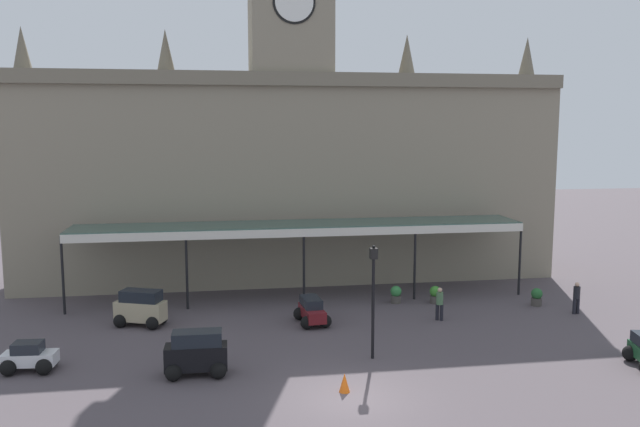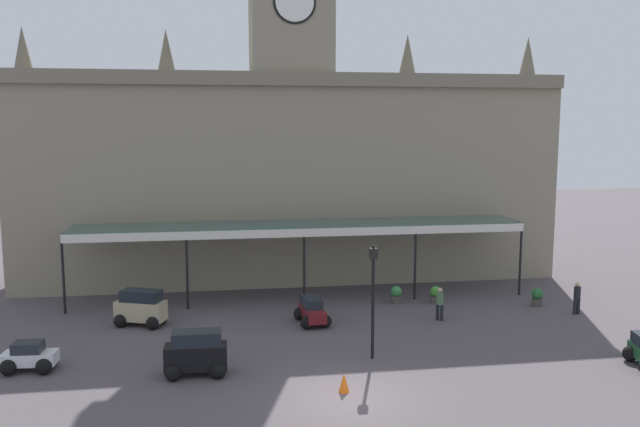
% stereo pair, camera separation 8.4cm
% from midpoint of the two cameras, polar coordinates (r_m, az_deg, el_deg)
% --- Properties ---
extents(ground_plane, '(140.00, 140.00, 0.00)m').
position_cam_midpoint_polar(ground_plane, '(24.11, 2.80, -15.92)').
color(ground_plane, '#50474C').
extents(station_building, '(32.98, 5.66, 20.04)m').
position_cam_midpoint_polar(station_building, '(40.81, -2.51, 4.22)').
color(station_building, gray).
rests_on(station_building, ground).
extents(entrance_canopy, '(25.09, 3.26, 4.24)m').
position_cam_midpoint_polar(entrance_canopy, '(36.22, -1.60, -1.14)').
color(entrance_canopy, '#38564C').
rests_on(entrance_canopy, ground).
extents(car_maroon_estate, '(1.69, 2.33, 1.27)m').
position_cam_midpoint_polar(car_maroon_estate, '(32.28, -0.63, -8.65)').
color(car_maroon_estate, maroon).
rests_on(car_maroon_estate, ground).
extents(car_black_van, '(2.42, 1.63, 1.77)m').
position_cam_midpoint_polar(car_black_van, '(26.30, -10.71, -12.10)').
color(car_black_van, black).
rests_on(car_black_van, ground).
extents(car_white_sedan, '(2.11, 1.62, 1.19)m').
position_cam_midpoint_polar(car_white_sedan, '(28.78, -24.03, -11.54)').
color(car_white_sedan, silver).
rests_on(car_white_sedan, ground).
extents(car_beige_van, '(2.58, 2.14, 1.77)m').
position_cam_midpoint_polar(car_beige_van, '(33.05, -15.35, -8.11)').
color(car_beige_van, tan).
rests_on(car_beige_van, ground).
extents(pedestrian_beside_cars, '(0.35, 0.34, 1.67)m').
position_cam_midpoint_polar(pedestrian_beside_cars, '(33.22, 10.53, -7.69)').
color(pedestrian_beside_cars, black).
rests_on(pedestrian_beside_cars, ground).
extents(pedestrian_crossing_forecourt, '(0.39, 0.34, 1.67)m').
position_cam_midpoint_polar(pedestrian_crossing_forecourt, '(36.28, 21.67, -6.80)').
color(pedestrian_crossing_forecourt, black).
rests_on(pedestrian_crossing_forecourt, ground).
extents(victorian_lamppost, '(0.30, 0.30, 4.82)m').
position_cam_midpoint_polar(victorian_lamppost, '(27.06, 4.76, -6.56)').
color(victorian_lamppost, black).
rests_on(victorian_lamppost, ground).
extents(traffic_cone, '(0.40, 0.40, 0.71)m').
position_cam_midpoint_polar(traffic_cone, '(24.53, 2.22, -14.60)').
color(traffic_cone, orange).
rests_on(traffic_cone, ground).
extents(planter_near_kerb, '(0.60, 0.60, 0.96)m').
position_cam_midpoint_polar(planter_near_kerb, '(36.11, 6.77, -7.05)').
color(planter_near_kerb, '#47423D').
rests_on(planter_near_kerb, ground).
extents(planter_by_canopy, '(0.60, 0.60, 0.96)m').
position_cam_midpoint_polar(planter_by_canopy, '(36.39, 10.15, -7.01)').
color(planter_by_canopy, '#47423D').
rests_on(planter_by_canopy, ground).
extents(planter_forecourt_centre, '(0.60, 0.60, 0.96)m').
position_cam_midpoint_polar(planter_forecourt_centre, '(37.26, 18.56, -6.94)').
color(planter_forecourt_centre, '#47423D').
rests_on(planter_forecourt_centre, ground).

